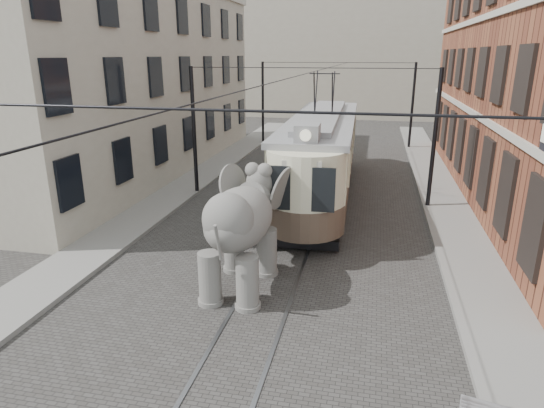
# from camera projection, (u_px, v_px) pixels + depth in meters

# --- Properties ---
(ground) EXTENTS (120.00, 120.00, 0.00)m
(ground) POSITION_uv_depth(u_px,v_px,m) (287.00, 251.00, 16.19)
(ground) COLOR #3B3836
(tram_rails) EXTENTS (1.54, 80.00, 0.02)m
(tram_rails) POSITION_uv_depth(u_px,v_px,m) (287.00, 251.00, 16.19)
(tram_rails) COLOR slate
(tram_rails) RESTS_ON ground
(sidewalk_right) EXTENTS (2.00, 60.00, 0.15)m
(sidewalk_right) POSITION_uv_depth(u_px,v_px,m) (471.00, 265.00, 14.95)
(sidewalk_right) COLOR slate
(sidewalk_right) RESTS_ON ground
(sidewalk_left) EXTENTS (2.00, 60.00, 0.15)m
(sidewalk_left) POSITION_uv_depth(u_px,v_px,m) (116.00, 235.00, 17.49)
(sidewalk_left) COLOR slate
(sidewalk_left) RESTS_ON ground
(stucco_building) EXTENTS (7.00, 24.00, 10.00)m
(stucco_building) POSITION_uv_depth(u_px,v_px,m) (128.00, 82.00, 26.20)
(stucco_building) COLOR #9F9684
(stucco_building) RESTS_ON ground
(distant_block) EXTENTS (28.00, 10.00, 14.00)m
(distant_block) POSITION_uv_depth(u_px,v_px,m) (354.00, 50.00, 51.27)
(distant_block) COLOR #9F9684
(distant_block) RESTS_ON ground
(catenary) EXTENTS (11.00, 30.20, 6.00)m
(catenary) POSITION_uv_depth(u_px,v_px,m) (305.00, 140.00, 19.97)
(catenary) COLOR black
(catenary) RESTS_ON ground
(tram) EXTENTS (3.37, 14.51, 5.73)m
(tram) POSITION_uv_depth(u_px,v_px,m) (323.00, 136.00, 21.96)
(tram) COLOR beige
(tram) RESTS_ON ground
(elephant) EXTENTS (3.10, 5.46, 3.30)m
(elephant) POSITION_uv_depth(u_px,v_px,m) (240.00, 235.00, 13.18)
(elephant) COLOR slate
(elephant) RESTS_ON ground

